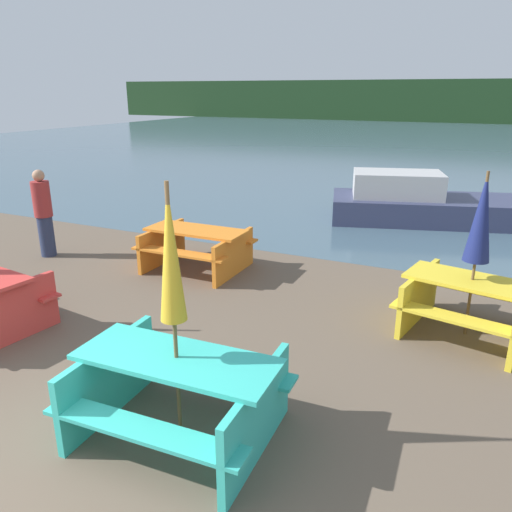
{
  "coord_description": "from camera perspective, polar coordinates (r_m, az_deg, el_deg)",
  "views": [
    {
      "loc": [
        2.98,
        -1.88,
        3.01
      ],
      "look_at": [
        0.21,
        3.97,
        0.85
      ],
      "focal_mm": 35.0,
      "sensor_mm": 36.0,
      "label": 1
    }
  ],
  "objects": [
    {
      "name": "boat",
      "position": [
        12.64,
        18.54,
        5.71
      ],
      "size": [
        4.95,
        3.01,
        1.17
      ],
      "rotation": [
        0.0,
        0.0,
        0.28
      ],
      "color": "#333856",
      "rests_on": "water"
    },
    {
      "name": "umbrella_gold",
      "position": [
        4.13,
        -9.74,
        -0.04
      ],
      "size": [
        0.23,
        0.23,
        2.34
      ],
      "color": "brown",
      "rests_on": "ground_plane"
    },
    {
      "name": "water",
      "position": [
        33.77,
        20.67,
        12.19
      ],
      "size": [
        60.0,
        50.0,
        0.0
      ],
      "color": "#425B6B",
      "rests_on": "ground_plane"
    },
    {
      "name": "far_treeline",
      "position": [
        53.6,
        23.09,
        15.97
      ],
      "size": [
        80.0,
        1.6,
        4.0
      ],
      "color": "#193319",
      "rests_on": "water"
    },
    {
      "name": "picnic_table_yellow",
      "position": [
        6.92,
        23.19,
        -4.83
      ],
      "size": [
        1.81,
        1.66,
        0.75
      ],
      "rotation": [
        0.0,
        0.0,
        -0.2
      ],
      "color": "yellow",
      "rests_on": "ground_plane"
    },
    {
      "name": "ground_plane",
      "position": [
        4.63,
        -26.58,
        -24.4
      ],
      "size": [
        60.0,
        60.0,
        0.0
      ],
      "primitive_type": "plane",
      "color": "brown"
    },
    {
      "name": "umbrella_navy",
      "position": [
        6.6,
        24.37,
        3.97
      ],
      "size": [
        0.32,
        0.32,
        2.11
      ],
      "color": "brown",
      "rests_on": "ground_plane"
    },
    {
      "name": "picnic_table_orange",
      "position": [
        8.75,
        -6.81,
        1.31
      ],
      "size": [
        1.75,
        1.4,
        0.73
      ],
      "rotation": [
        0.0,
        0.0,
        0.01
      ],
      "color": "orange",
      "rests_on": "ground_plane"
    },
    {
      "name": "person",
      "position": [
        10.12,
        -23.11,
        4.49
      ],
      "size": [
        0.33,
        0.33,
        1.64
      ],
      "color": "#283351",
      "rests_on": "ground_plane"
    },
    {
      "name": "picnic_table_teal",
      "position": [
        4.67,
        -8.89,
        -14.69
      ],
      "size": [
        1.88,
        1.46,
        0.79
      ],
      "rotation": [
        0.0,
        0.0,
        0.04
      ],
      "color": "#33B7A8",
      "rests_on": "ground_plane"
    }
  ]
}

